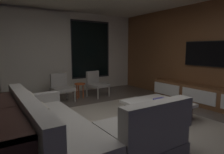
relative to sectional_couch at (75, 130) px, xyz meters
name	(u,v)px	position (x,y,z in m)	size (l,w,h in m)	color
floor	(118,131)	(0.90, 0.20, -0.29)	(9.20, 9.20, 0.00)	#564C44
back_wall_with_window	(52,53)	(0.84, 3.82, 1.05)	(6.60, 0.30, 2.70)	beige
media_wall	(216,54)	(3.96, 0.20, 1.06)	(0.12, 7.80, 2.70)	brown
area_rug	(136,128)	(1.25, 0.10, -0.28)	(3.20, 3.80, 0.01)	gray
sectional_couch	(75,130)	(0.00, 0.00, 0.00)	(1.98, 2.50, 0.82)	gray
coffee_table	(157,110)	(1.97, 0.27, -0.10)	(1.16, 1.16, 0.36)	black
book_stack_on_coffee_table	(160,101)	(1.91, 0.14, 0.13)	(0.29, 0.22, 0.12)	#C33971
accent_chair_near_window	(96,82)	(1.86, 2.78, 0.14)	(0.66, 0.68, 0.78)	#B2ADA0
accent_chair_by_curtain	(61,86)	(0.74, 2.78, 0.14)	(0.60, 0.62, 0.78)	#B2ADA0
side_stool	(80,86)	(1.30, 2.76, 0.08)	(0.32, 0.32, 0.46)	#BF4C1E
media_console	(205,97)	(3.67, 0.25, -0.04)	(0.46, 3.10, 0.52)	brown
mounted_tv	(204,54)	(3.85, 0.45, 1.06)	(0.05, 1.14, 0.66)	black
console_table_behind_couch	(3,133)	(-0.91, 0.13, 0.13)	(0.40, 2.10, 0.74)	black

